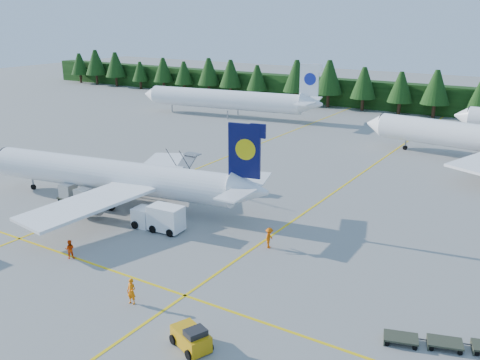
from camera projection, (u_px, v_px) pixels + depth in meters
The scene contains 15 objects.
ground at pixel (174, 250), 48.64m from camera, with size 320.00×320.00×0.00m, color gray.
taxi_stripe_a at pixel (187, 172), 71.90m from camera, with size 0.25×120.00×0.01m, color yellow.
taxi_stripe_b at pixel (324, 199), 61.67m from camera, with size 0.25×120.00×0.01m, color yellow.
taxi_stripe_cross at pixel (127, 276), 43.81m from camera, with size 80.00×0.25×0.01m, color yellow.
treeline_hedge at pixel (418, 99), 113.74m from camera, with size 220.00×4.00×6.00m, color black.
airliner_navy at pixel (106, 175), 60.20m from camera, with size 35.29×28.80×10.33m.
airliner_far_left at pixel (219, 99), 109.90m from camera, with size 38.82×9.02×11.33m.
airstairs at pixel (173, 187), 63.16m from camera, with size 4.64×6.30×4.14m.
service_truck at pixel (158, 217), 52.81m from camera, with size 5.49×2.33×2.59m.
baggage_tug at pixel (192, 338), 34.22m from camera, with size 3.18×2.46×1.51m.
dolly_train at pixel (468, 344), 34.09m from camera, with size 10.14×4.97×0.13m.
uld_pair at pixel (76, 194), 59.96m from camera, with size 5.17×2.16×1.70m.
crew_a at pixel (131, 291), 39.35m from camera, with size 0.74×0.48×2.02m, color orange.
crew_b at pixel (70, 249), 46.70m from camera, with size 0.84×0.65×1.72m, color #FF4005.
crew_c at pixel (269, 238), 48.71m from camera, with size 0.81×0.55×1.97m, color #ED5B04.
Camera 1 is at (28.96, -34.29, 20.70)m, focal length 40.00 mm.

